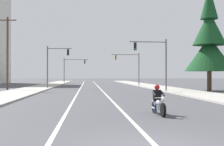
{
  "coord_description": "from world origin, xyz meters",
  "views": [
    {
      "loc": [
        -1.79,
        -8.02,
        1.89
      ],
      "look_at": [
        0.65,
        22.27,
        2.16
      ],
      "focal_mm": 48.76,
      "sensor_mm": 36.0,
      "label": 1
    }
  ],
  "objects_px": {
    "traffic_signal_near_left": "(54,61)",
    "traffic_signal_near_right": "(156,57)",
    "traffic_signal_mid_left": "(71,66)",
    "conifer_tree_right_verge_near": "(209,42)",
    "utility_pole_left_near": "(7,52)",
    "motorcycle_with_rider": "(158,103)",
    "traffic_signal_mid_right": "(131,64)"
  },
  "relations": [
    {
      "from": "traffic_signal_near_left",
      "to": "traffic_signal_near_right",
      "type": "bearing_deg",
      "value": -36.84
    },
    {
      "from": "traffic_signal_mid_left",
      "to": "conifer_tree_right_verge_near",
      "type": "bearing_deg",
      "value": -63.6
    },
    {
      "from": "traffic_signal_near_left",
      "to": "utility_pole_left_near",
      "type": "relative_size",
      "value": 0.65
    },
    {
      "from": "motorcycle_with_rider",
      "to": "traffic_signal_mid_right",
      "type": "relative_size",
      "value": 0.35
    },
    {
      "from": "conifer_tree_right_verge_near",
      "to": "motorcycle_with_rider",
      "type": "bearing_deg",
      "value": -117.78
    },
    {
      "from": "conifer_tree_right_verge_near",
      "to": "traffic_signal_mid_right",
      "type": "bearing_deg",
      "value": 109.0
    },
    {
      "from": "traffic_signal_mid_right",
      "to": "utility_pole_left_near",
      "type": "height_order",
      "value": "utility_pole_left_near"
    },
    {
      "from": "utility_pole_left_near",
      "to": "traffic_signal_mid_left",
      "type": "bearing_deg",
      "value": 79.33
    },
    {
      "from": "traffic_signal_near_left",
      "to": "utility_pole_left_near",
      "type": "bearing_deg",
      "value": -143.1
    },
    {
      "from": "traffic_signal_mid_left",
      "to": "conifer_tree_right_verge_near",
      "type": "relative_size",
      "value": 0.47
    },
    {
      "from": "motorcycle_with_rider",
      "to": "conifer_tree_right_verge_near",
      "type": "bearing_deg",
      "value": 62.22
    },
    {
      "from": "traffic_signal_near_left",
      "to": "utility_pole_left_near",
      "type": "distance_m",
      "value": 7.05
    },
    {
      "from": "traffic_signal_near_right",
      "to": "traffic_signal_mid_right",
      "type": "xyz_separation_m",
      "value": [
        0.17,
        21.6,
        0.05
      ]
    },
    {
      "from": "utility_pole_left_near",
      "to": "traffic_signal_mid_right",
      "type": "bearing_deg",
      "value": 41.05
    },
    {
      "from": "traffic_signal_near_right",
      "to": "traffic_signal_mid_left",
      "type": "height_order",
      "value": "same"
    },
    {
      "from": "traffic_signal_near_left",
      "to": "traffic_signal_mid_right",
      "type": "height_order",
      "value": "same"
    },
    {
      "from": "traffic_signal_near_right",
      "to": "traffic_signal_mid_left",
      "type": "bearing_deg",
      "value": 106.68
    },
    {
      "from": "traffic_signal_near_right",
      "to": "conifer_tree_right_verge_near",
      "type": "xyz_separation_m",
      "value": [
        7.09,
        1.49,
        2.0
      ]
    },
    {
      "from": "traffic_signal_mid_left",
      "to": "utility_pole_left_near",
      "type": "height_order",
      "value": "utility_pole_left_near"
    },
    {
      "from": "traffic_signal_near_left",
      "to": "traffic_signal_mid_left",
      "type": "bearing_deg",
      "value": 88.29
    },
    {
      "from": "traffic_signal_mid_right",
      "to": "traffic_signal_mid_left",
      "type": "xyz_separation_m",
      "value": [
        -12.1,
        18.22,
        0.04
      ]
    },
    {
      "from": "traffic_signal_near_right",
      "to": "utility_pole_left_near",
      "type": "bearing_deg",
      "value": 163.58
    },
    {
      "from": "motorcycle_with_rider",
      "to": "utility_pole_left_near",
      "type": "height_order",
      "value": "utility_pole_left_near"
    },
    {
      "from": "traffic_signal_mid_left",
      "to": "traffic_signal_near_left",
      "type": "bearing_deg",
      "value": -91.71
    },
    {
      "from": "traffic_signal_near_right",
      "to": "traffic_signal_near_left",
      "type": "distance_m",
      "value": 16.04
    },
    {
      "from": "traffic_signal_mid_left",
      "to": "utility_pole_left_near",
      "type": "relative_size",
      "value": 0.65
    },
    {
      "from": "traffic_signal_mid_right",
      "to": "traffic_signal_near_left",
      "type": "bearing_deg",
      "value": -137.32
    },
    {
      "from": "traffic_signal_mid_right",
      "to": "traffic_signal_near_right",
      "type": "bearing_deg",
      "value": -90.45
    },
    {
      "from": "traffic_signal_near_right",
      "to": "conifer_tree_right_verge_near",
      "type": "distance_m",
      "value": 7.52
    },
    {
      "from": "utility_pole_left_near",
      "to": "traffic_signal_near_left",
      "type": "bearing_deg",
      "value": 36.9
    },
    {
      "from": "traffic_signal_near_left",
      "to": "traffic_signal_mid_right",
      "type": "relative_size",
      "value": 1.0
    },
    {
      "from": "traffic_signal_near_left",
      "to": "traffic_signal_mid_left",
      "type": "xyz_separation_m",
      "value": [
        0.9,
        30.21,
        0.15
      ]
    }
  ]
}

